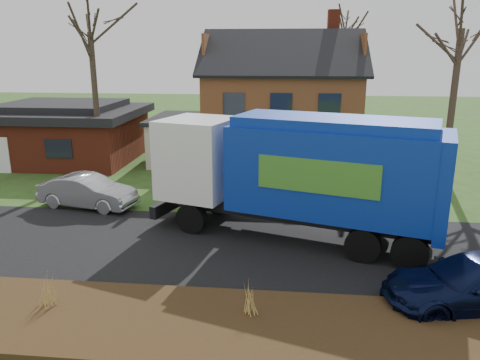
# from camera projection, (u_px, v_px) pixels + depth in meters

# --- Properties ---
(ground) EXTENTS (120.00, 120.00, 0.00)m
(ground) POSITION_uv_depth(u_px,v_px,m) (218.00, 247.00, 16.98)
(ground) COLOR #2D4818
(ground) RESTS_ON ground
(road) EXTENTS (80.00, 7.00, 0.02)m
(road) POSITION_uv_depth(u_px,v_px,m) (218.00, 247.00, 16.98)
(road) COLOR black
(road) RESTS_ON ground
(mulch_verge) EXTENTS (80.00, 3.50, 0.30)m
(mulch_verge) POSITION_uv_depth(u_px,v_px,m) (187.00, 326.00, 11.86)
(mulch_verge) COLOR #312110
(mulch_verge) RESTS_ON ground
(main_house) EXTENTS (12.95, 8.95, 9.26)m
(main_house) POSITION_uv_depth(u_px,v_px,m) (274.00, 98.00, 29.08)
(main_house) COLOR beige
(main_house) RESTS_ON ground
(ranch_house) EXTENTS (9.80, 8.20, 3.70)m
(ranch_house) POSITION_uv_depth(u_px,v_px,m) (64.00, 132.00, 30.14)
(ranch_house) COLOR maroon
(ranch_house) RESTS_ON ground
(garbage_truck) EXTENTS (11.20, 6.02, 4.64)m
(garbage_truck) POSITION_uv_depth(u_px,v_px,m) (301.00, 169.00, 17.15)
(garbage_truck) COLOR black
(garbage_truck) RESTS_ON ground
(silver_sedan) EXTENTS (4.68, 2.42, 1.47)m
(silver_sedan) POSITION_uv_depth(u_px,v_px,m) (88.00, 191.00, 21.13)
(silver_sedan) COLOR #A0A1A7
(silver_sedan) RESTS_ON ground
(navy_wagon) EXTENTS (5.53, 3.08, 1.52)m
(navy_wagon) POSITION_uv_depth(u_px,v_px,m) (478.00, 283.00, 12.75)
(navy_wagon) COLOR black
(navy_wagon) RESTS_ON ground
(tree_front_west) EXTENTS (3.67, 3.67, 10.90)m
(tree_front_west) POSITION_uv_depth(u_px,v_px,m) (88.00, 9.00, 24.84)
(tree_front_west) COLOR #3F3326
(tree_front_west) RESTS_ON ground
(tree_front_east) EXTENTS (4.11, 4.11, 11.41)m
(tree_front_east) POSITION_uv_depth(u_px,v_px,m) (465.00, 2.00, 23.84)
(tree_front_east) COLOR #413027
(tree_front_east) RESTS_ON ground
(tree_back) EXTENTS (3.53, 3.53, 11.17)m
(tree_back) POSITION_uv_depth(u_px,v_px,m) (346.00, 15.00, 33.84)
(tree_back) COLOR #3B2F23
(tree_back) RESTS_ON ground
(grass_clump_west) EXTENTS (0.33, 0.27, 0.88)m
(grass_clump_west) POSITION_uv_depth(u_px,v_px,m) (47.00, 290.00, 12.43)
(grass_clump_west) COLOR tan
(grass_clump_west) RESTS_ON mulch_verge
(grass_clump_mid) EXTENTS (0.33, 0.27, 0.92)m
(grass_clump_mid) POSITION_uv_depth(u_px,v_px,m) (250.00, 298.00, 12.01)
(grass_clump_mid) COLOR tan
(grass_clump_mid) RESTS_ON mulch_verge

